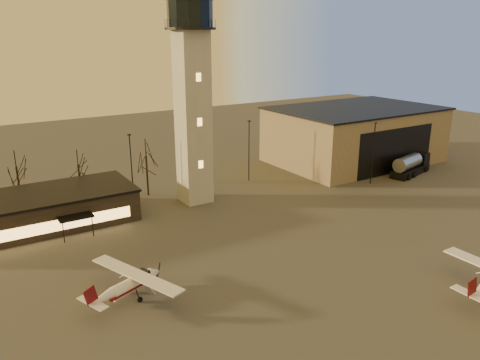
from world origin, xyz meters
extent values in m
plane|color=#3D3B39|center=(0.00, 0.00, 0.00)|extent=(220.00, 220.00, 0.00)
cube|color=#A09E98|center=(0.00, 30.00, 12.00)|extent=(4.00, 4.00, 24.00)
cylinder|color=black|center=(0.00, 30.00, 24.15)|extent=(6.80, 6.80, 0.30)
cylinder|color=black|center=(0.00, 30.00, 26.00)|extent=(6.00, 6.00, 3.40)
cube|color=#977F62|center=(36.00, 34.00, 5.00)|extent=(30.00, 20.00, 10.00)
cube|color=black|center=(36.00, 34.00, 10.15)|extent=(30.60, 20.60, 0.30)
cube|color=black|center=(36.00, 23.98, 4.00)|extent=(18.00, 0.10, 8.00)
cube|color=black|center=(-22.00, 32.00, 2.00)|extent=(25.00, 10.00, 4.00)
cube|color=black|center=(-22.00, 32.00, 4.15)|extent=(25.40, 10.40, 0.30)
cube|color=#FFBC59|center=(-22.00, 26.98, 1.60)|extent=(22.00, 0.08, 1.40)
cube|color=black|center=(-18.00, 26.00, 2.60)|extent=(4.00, 2.00, 0.20)
cylinder|color=black|center=(-8.00, 34.00, 5.00)|extent=(0.16, 0.16, 10.00)
cube|color=black|center=(-8.00, 34.00, 10.05)|extent=(0.50, 0.25, 0.18)
cylinder|color=black|center=(12.00, 34.00, 5.00)|extent=(0.16, 0.16, 10.00)
cube|color=black|center=(12.00, 34.00, 10.05)|extent=(0.50, 0.25, 0.18)
cylinder|color=black|center=(28.00, 22.00, 5.00)|extent=(0.16, 0.16, 10.00)
cube|color=black|center=(28.00, 22.00, 10.05)|extent=(0.50, 0.25, 0.18)
cylinder|color=black|center=(-14.00, 40.00, 2.62)|extent=(0.28, 0.28, 5.25)
cylinder|color=black|center=(-5.00, 36.00, 3.08)|extent=(0.28, 0.28, 6.16)
cylinder|color=black|center=(4.00, 38.00, 2.48)|extent=(0.28, 0.28, 4.97)
cylinder|color=black|center=(-22.00, 42.00, 2.80)|extent=(0.28, 0.28, 5.60)
cone|color=white|center=(8.52, -8.68, 1.53)|extent=(2.62, 1.21, 1.20)
cube|color=white|center=(7.54, -8.68, 1.63)|extent=(0.99, 3.60, 0.09)
cube|color=#550C0C|center=(7.43, -8.68, 2.40)|extent=(1.51, 0.09, 1.85)
cylinder|color=silver|center=(-16.92, 9.54, 1.28)|extent=(4.86, 2.91, 1.33)
cone|color=silver|center=(-14.35, 10.52, 1.28)|extent=(1.31, 1.51, 1.27)
cone|color=silver|center=(-20.16, 8.30, 1.43)|extent=(2.69, 1.92, 1.12)
cube|color=black|center=(-15.97, 9.90, 1.74)|extent=(1.81, 1.55, 0.71)
cube|color=#5B0D12|center=(-17.11, 9.46, 1.22)|extent=(5.64, 3.24, 0.22)
cube|color=silver|center=(-16.44, 9.72, 2.07)|extent=(5.43, 11.04, 0.14)
cube|color=silver|center=(-21.02, 7.97, 1.53)|extent=(2.06, 3.47, 0.08)
cube|color=#5B0D12|center=(-21.12, 7.94, 2.25)|extent=(1.35, 0.58, 1.73)
cube|color=black|center=(37.87, 22.07, 0.63)|extent=(10.08, 4.97, 1.26)
cube|color=black|center=(41.42, 22.94, 2.17)|extent=(2.84, 3.09, 2.06)
cube|color=black|center=(42.20, 23.13, 2.51)|extent=(0.63, 2.14, 1.14)
cylinder|color=#B5B4BA|center=(36.54, 21.75, 2.40)|extent=(6.78, 3.85, 2.40)
camera|label=1|loc=(-28.93, -28.44, 23.62)|focal=35.00mm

